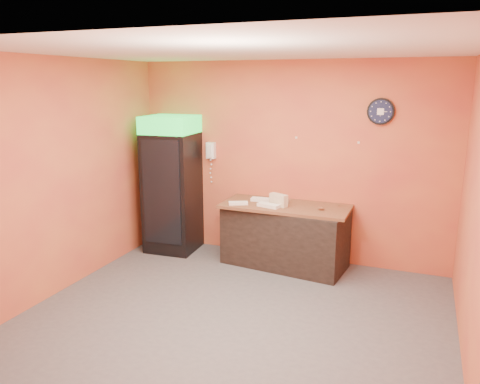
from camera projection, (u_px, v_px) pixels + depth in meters
The scene contains 15 objects.
floor at pixel (236, 316), 5.12m from camera, with size 4.50×4.50×0.00m, color #47474C.
back_wall at pixel (289, 162), 6.61m from camera, with size 4.50×0.02×2.80m, color #D2723B.
left_wall at pixel (62, 176), 5.60m from camera, with size 0.02×4.00×2.80m, color #D2723B.
right_wall at pixel (479, 215), 3.99m from camera, with size 0.02×4.00×2.80m, color #D2723B.
ceiling at pixel (235, 50), 4.48m from camera, with size 4.50×4.00×0.02m, color white.
beverage_cooler at pixel (171, 186), 6.95m from camera, with size 0.75×0.76×2.03m.
prep_counter at pixel (285, 237), 6.48m from camera, with size 1.66×0.74×0.83m, color black.
wall_clock at pixel (381, 111), 5.98m from camera, with size 0.34×0.06×0.34m.
wall_phone at pixel (211, 151), 6.96m from camera, with size 0.13×0.11×0.24m.
butcher_paper at pixel (286, 206), 6.38m from camera, with size 1.73×0.78×0.04m, color brown.
sub_roll_stack at pixel (279, 200), 6.30m from camera, with size 0.27×0.19×0.17m.
wrapped_sandwich_left at pixel (238, 203), 6.39m from camera, with size 0.26×0.10×0.04m, color white.
wrapped_sandwich_mid at pixel (269, 205), 6.26m from camera, with size 0.31×0.12×0.04m, color white.
wrapped_sandwich_right at pixel (262, 200), 6.57m from camera, with size 0.31×0.12×0.04m, color white.
kitchen_tool at pixel (288, 201), 6.46m from camera, with size 0.06×0.06×0.06m, color silver.
Camera 1 is at (1.76, -4.33, 2.51)m, focal length 35.00 mm.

